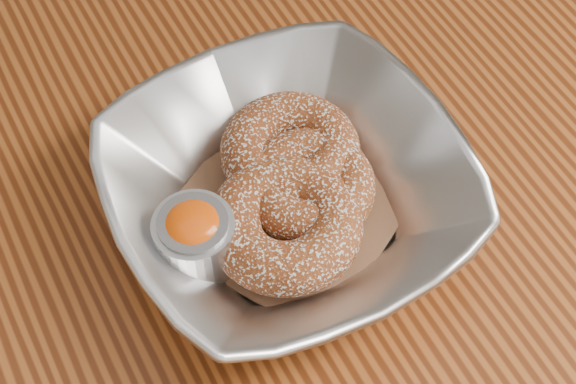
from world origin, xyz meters
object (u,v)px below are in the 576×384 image
table (379,180)px  donut_front (285,225)px  donut_extra (309,186)px  donut_back (290,151)px  serving_bowl (288,192)px  ramekin (195,238)px

table → donut_front: size_ratio=11.50×
donut_front → donut_extra: bearing=35.0°
table → donut_back: (-0.10, -0.02, 0.13)m
serving_bowl → donut_extra: bearing=-1.0°
ramekin → donut_extra: bearing=3.5°
donut_extra → ramekin: 0.09m
donut_back → table: bearing=10.6°
serving_bowl → donut_back: bearing=59.3°
serving_bowl → ramekin: same height
donut_back → donut_extra: 0.03m
serving_bowl → donut_front: serving_bowl is taller
serving_bowl → ramekin: (-0.07, -0.01, 0.00)m
donut_front → donut_extra: size_ratio=1.13×
donut_back → donut_front: size_ratio=0.95×
serving_bowl → donut_front: 0.02m
donut_back → donut_front: bearing=-121.7°
table → donut_extra: (-0.10, -0.05, 0.13)m
donut_back → donut_extra: (-0.00, -0.03, -0.00)m
ramekin → table: bearing=16.3°
serving_bowl → donut_extra: 0.02m
donut_back → ramekin: ramekin is taller
donut_front → donut_extra: donut_front is taller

